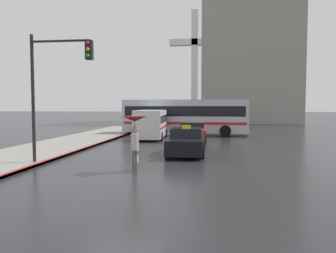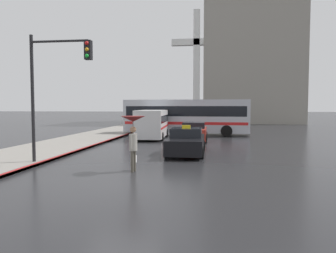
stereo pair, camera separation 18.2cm
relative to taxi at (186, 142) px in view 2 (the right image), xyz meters
name	(u,v)px [view 2 (the right image)]	position (x,y,z in m)	size (l,w,h in m)	color
ground_plane	(121,185)	(-1.57, -7.08, -0.65)	(300.00, 300.00, 0.00)	#262628
taxi	(186,142)	(0.00, 0.00, 0.00)	(1.91, 4.42, 1.54)	black
sedan_red	(194,132)	(0.04, 6.65, 0.00)	(1.91, 4.16, 1.37)	#A52D23
ambulance_van	(152,123)	(-3.31, 8.20, 0.60)	(2.26, 5.78, 2.23)	silver
city_bus	(186,115)	(-0.90, 11.90, 1.08)	(11.13, 3.33, 3.11)	#B2B7C1
pedestrian_with_umbrella	(133,129)	(-1.68, -4.90, 1.02)	(0.95, 0.95, 2.15)	#4C473D
traffic_light	(55,76)	(-5.29, -3.91, 3.18)	(2.75, 0.38, 5.57)	black
building_tower_near	(250,38)	(7.33, 37.08, 12.81)	(14.42, 13.58, 26.91)	gray
monument_cross	(197,60)	(-0.89, 30.86, 8.65)	(7.21, 0.90, 16.39)	white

